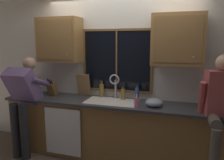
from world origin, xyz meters
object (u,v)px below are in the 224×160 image
(cutting_board, at_px, (84,85))
(mixing_bowl, at_px, (154,103))
(person_standing, at_px, (23,97))
(soap_dispenser, at_px, (136,102))
(knife_block, at_px, (52,89))
(bottle_tall_clear, at_px, (137,94))
(bottle_amber_small, at_px, (102,90))
(person_sitting_on_counter, at_px, (222,102))
(bottle_green_glass, at_px, (123,94))

(cutting_board, bearing_deg, mixing_bowl, -12.81)
(person_standing, xyz_separation_m, cutting_board, (0.80, 0.54, 0.14))
(soap_dispenser, bearing_deg, person_standing, -175.81)
(knife_block, relative_size, bottle_tall_clear, 1.20)
(bottle_tall_clear, xyz_separation_m, bottle_amber_small, (-0.61, 0.06, 0.00))
(cutting_board, bearing_deg, bottle_tall_clear, -2.90)
(soap_dispenser, bearing_deg, mixing_bowl, 29.43)
(person_standing, relative_size, person_sitting_on_counter, 1.26)
(person_standing, bearing_deg, bottle_green_glass, 18.57)
(person_sitting_on_counter, relative_size, knife_block, 3.92)
(knife_block, distance_m, soap_dispenser, 1.54)
(person_sitting_on_counter, bearing_deg, bottle_amber_small, 164.18)
(soap_dispenser, bearing_deg, knife_block, 170.01)
(bottle_green_glass, distance_m, bottle_tall_clear, 0.23)
(person_sitting_on_counter, relative_size, soap_dispenser, 6.41)
(soap_dispenser, distance_m, bottle_amber_small, 0.80)
(knife_block, relative_size, cutting_board, 0.85)
(soap_dispenser, bearing_deg, cutting_board, 157.66)
(person_standing, relative_size, cutting_board, 4.17)
(bottle_green_glass, distance_m, bottle_amber_small, 0.38)
(soap_dispenser, bearing_deg, person_sitting_on_counter, -3.86)
(mixing_bowl, bearing_deg, cutting_board, 167.19)
(person_standing, relative_size, bottle_green_glass, 7.13)
(knife_block, height_order, bottle_tall_clear, knife_block)
(bottle_green_glass, xyz_separation_m, bottle_amber_small, (-0.38, 0.05, 0.02))
(knife_block, relative_size, bottle_green_glass, 1.45)
(bottle_tall_clear, bearing_deg, knife_block, -176.31)
(bottle_amber_small, bearing_deg, soap_dispenser, -32.05)
(soap_dispenser, xyz_separation_m, bottle_green_glass, (-0.29, 0.37, 0.02))
(bottle_tall_clear, distance_m, bottle_amber_small, 0.61)
(bottle_green_glass, xyz_separation_m, bottle_tall_clear, (0.23, -0.01, 0.02))
(person_sitting_on_counter, xyz_separation_m, mixing_bowl, (-0.84, 0.20, -0.13))
(cutting_board, bearing_deg, soap_dispenser, -22.34)
(person_sitting_on_counter, xyz_separation_m, bottle_amber_small, (-1.75, 0.49, -0.07))
(knife_block, bearing_deg, bottle_amber_small, 10.37)
(cutting_board, relative_size, bottle_tall_clear, 1.41)
(person_sitting_on_counter, xyz_separation_m, cutting_board, (-2.07, 0.48, 0.00))
(mixing_bowl, height_order, bottle_tall_clear, bottle_tall_clear)
(soap_dispenser, distance_m, bottle_green_glass, 0.47)
(cutting_board, distance_m, bottle_amber_small, 0.33)
(knife_block, relative_size, soap_dispenser, 1.63)
(person_standing, relative_size, bottle_tall_clear, 5.90)
(mixing_bowl, distance_m, bottle_green_glass, 0.58)
(person_sitting_on_counter, distance_m, soap_dispenser, 1.08)
(bottle_tall_clear, relative_size, bottle_amber_small, 0.96)
(person_sitting_on_counter, relative_size, mixing_bowl, 5.02)
(mixing_bowl, xyz_separation_m, bottle_green_glass, (-0.52, 0.24, 0.03))
(person_sitting_on_counter, xyz_separation_m, soap_dispenser, (-1.07, 0.07, -0.11))
(knife_block, bearing_deg, person_sitting_on_counter, -7.48)
(person_standing, height_order, bottle_green_glass, person_standing)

